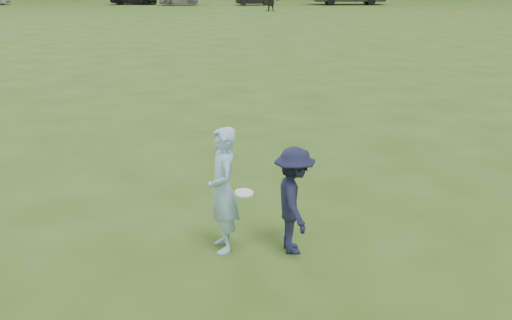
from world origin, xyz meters
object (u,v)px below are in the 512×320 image
object	(u,v)px
player_far_d	(271,0)
field_cone	(456,11)
defender	(294,200)
thrower	(223,190)

from	to	relation	value
player_far_d	field_cone	world-z (taller)	player_far_d
defender	player_far_d	distance (m)	50.14
field_cone	player_far_d	bearing A→B (deg)	171.33
thrower	defender	bearing A→B (deg)	72.59
defender	player_far_d	xyz separation A→B (m)	(2.61, 50.07, 0.17)
defender	field_cone	xyz separation A→B (m)	(19.50, 47.50, -0.66)
player_far_d	field_cone	size ratio (longest dim) A/B	6.55
player_far_d	field_cone	distance (m)	17.10
defender	field_cone	world-z (taller)	defender
thrower	defender	world-z (taller)	thrower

